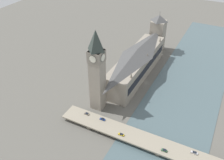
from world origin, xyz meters
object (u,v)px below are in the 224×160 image
car_northbound_tail (164,150)px  car_southbound_mid (121,134)px  road_bridge (160,146)px  car_northbound_mid (87,114)px  car_southbound_lead (103,119)px  clock_tower (97,69)px  parliament_hall (137,63)px  car_northbound_lead (194,153)px  victoria_tower (158,33)px

car_northbound_tail → car_southbound_mid: size_ratio=0.89×
road_bridge → car_northbound_mid: 63.33m
road_bridge → car_northbound_mid: bearing=-3.3°
car_northbound_mid → car_southbound_mid: bearing=167.6°
car_northbound_tail → car_southbound_lead: bearing=-8.0°
car_northbound_mid → car_southbound_lead: size_ratio=0.98×
road_bridge → car_northbound_tail: size_ratio=39.12×
clock_tower → car_southbound_mid: (-33.64, 24.77, -32.85)m
road_bridge → car_northbound_tail: bearing=137.3°
parliament_hall → car_northbound_lead: 107.66m
car_southbound_mid → car_northbound_lead: bearing=-171.3°
parliament_hall → road_bridge: (-52.09, 80.83, -11.63)m
parliament_hall → clock_tower: clock_tower is taller
parliament_hall → victoria_tower: size_ratio=2.15×
car_southbound_lead → car_northbound_mid: bearing=0.8°
clock_tower → victoria_tower: bearing=-94.8°
clock_tower → car_northbound_lead: size_ratio=14.82×
car_northbound_lead → car_northbound_mid: (85.78, 0.29, -0.01)m
car_northbound_tail → car_northbound_mid: bearing=-6.1°
clock_tower → car_northbound_tail: bearing=159.8°
car_northbound_lead → car_northbound_tail: bearing=21.7°
clock_tower → road_bridge: size_ratio=0.45×
parliament_hall → road_bridge: 96.86m
victoria_tower → parliament_hall: bearing=90.0°
car_southbound_lead → car_northbound_tail: bearing=172.0°
parliament_hall → car_southbound_lead: (-3.31, 76.98, -10.09)m
car_southbound_mid → car_northbound_mid: bearing=-12.4°
parliament_hall → car_northbound_tail: 101.72m
victoria_tower → road_bridge: victoria_tower is taller
clock_tower → car_northbound_lead: (-84.92, 16.91, -32.85)m
clock_tower → car_northbound_mid: (0.86, 17.20, -32.86)m
car_northbound_tail → car_southbound_mid: car_northbound_tail is taller
clock_tower → car_northbound_mid: clock_tower is taller
car_northbound_lead → car_southbound_mid: 51.88m
victoria_tower → car_northbound_tail: victoria_tower is taller
victoria_tower → car_northbound_lead: 159.03m
car_northbound_lead → car_northbound_mid: 85.78m
car_northbound_tail → car_southbound_lead: 53.13m
clock_tower → car_northbound_lead: 92.61m
parliament_hall → clock_tower: bearing=80.3°
clock_tower → road_bridge: 74.17m
road_bridge → car_northbound_tail: car_northbound_tail is taller
parliament_hall → car_southbound_lead: bearing=92.5°
victoria_tower → car_northbound_mid: (11.06, 139.68, -16.74)m
car_northbound_mid → car_northbound_tail: size_ratio=1.05×
victoria_tower → car_southbound_lead: size_ratio=10.88×
car_northbound_tail → car_southbound_mid: (32.54, 0.40, -0.02)m
parliament_hall → road_bridge: bearing=122.8°
parliament_hall → car_southbound_mid: 88.51m
car_northbound_lead → car_southbound_mid: bearing=8.7°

